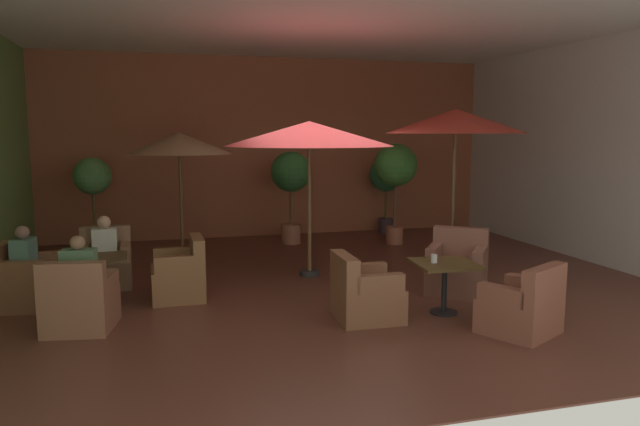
{
  "coord_description": "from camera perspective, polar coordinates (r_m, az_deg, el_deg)",
  "views": [
    {
      "loc": [
        -2.48,
        -8.56,
        2.32
      ],
      "look_at": [
        0.0,
        0.45,
        1.03
      ],
      "focal_mm": 33.07,
      "sensor_mm": 36.0,
      "label": 1
    }
  ],
  "objects": [
    {
      "name": "cafe_table_front_right",
      "position": [
        8.47,
        -20.34,
        -5.2
      ],
      "size": [
        0.69,
        0.69,
        0.66
      ],
      "color": "black",
      "rests_on": "ground_plane"
    },
    {
      "name": "patio_umbrella_near_wall",
      "position": [
        11.03,
        -13.46,
        6.5
      ],
      "size": [
        1.91,
        1.91,
        2.31
      ],
      "color": "#2D2D2D",
      "rests_on": "ground_plane"
    },
    {
      "name": "patio_umbrella_center_beige",
      "position": [
        9.39,
        -1.06,
        7.63
      ],
      "size": [
        2.69,
        2.69,
        2.49
      ],
      "color": "#2D2D2D",
      "rests_on": "ground_plane"
    },
    {
      "name": "patio_umbrella_tall_red",
      "position": [
        10.76,
        12.99,
        8.59
      ],
      "size": [
        2.47,
        2.47,
        2.72
      ],
      "color": "#2D2D2D",
      "rests_on": "ground_plane"
    },
    {
      "name": "potted_tree_mid_left",
      "position": [
        12.24,
        -2.84,
        3.35
      ],
      "size": [
        0.83,
        0.83,
        1.92
      ],
      "color": "#A8694C",
      "rests_on": "ground_plane"
    },
    {
      "name": "ceiling_slab",
      "position": [
        9.06,
        0.8,
        18.39
      ],
      "size": [
        10.07,
        9.06,
        0.06
      ],
      "primitive_type": "cube",
      "color": "white",
      "rests_on": "wall_back_brick"
    },
    {
      "name": "armchair_front_left_east",
      "position": [
        7.27,
        19.02,
        -8.69
      ],
      "size": [
        1.03,
        1.02,
        0.83
      ],
      "color": "brown",
      "rests_on": "ground_plane"
    },
    {
      "name": "wall_back_brick",
      "position": [
        13.29,
        -4.65,
        6.33
      ],
      "size": [
        10.07,
        0.08,
        3.95
      ],
      "primitive_type": "cube",
      "color": "#9B5437",
      "rests_on": "ground_plane"
    },
    {
      "name": "patron_by_window",
      "position": [
        8.71,
        -26.75,
        -3.51
      ],
      "size": [
        0.29,
        0.38,
        0.65
      ],
      "color": "#4D7360",
      "rests_on": "ground_plane"
    },
    {
      "name": "iced_drink_cup",
      "position": [
        7.66,
        10.97,
        -4.35
      ],
      "size": [
        0.08,
        0.08,
        0.11
      ],
      "primitive_type": "cylinder",
      "color": "silver",
      "rests_on": "cafe_table_front_left"
    },
    {
      "name": "wall_right_plain",
      "position": [
        11.37,
        25.86,
        5.32
      ],
      "size": [
        0.08,
        9.06,
        3.95
      ],
      "primitive_type": "cube",
      "color": "silver",
      "rests_on": "ground_plane"
    },
    {
      "name": "armchair_front_right_north",
      "position": [
        9.51,
        -19.99,
        -4.75
      ],
      "size": [
        0.76,
        0.78,
        0.89
      ],
      "color": "#875F42",
      "rests_on": "ground_plane"
    },
    {
      "name": "armchair_front_right_west",
      "position": [
        8.49,
        -13.34,
        -5.95
      ],
      "size": [
        0.72,
        0.75,
        0.87
      ],
      "color": "brown",
      "rests_on": "ground_plane"
    },
    {
      "name": "potted_tree_right_corner",
      "position": [
        13.62,
        6.44,
        3.27
      ],
      "size": [
        0.76,
        0.76,
        1.72
      ],
      "color": "#3B2D35",
      "rests_on": "ground_plane"
    },
    {
      "name": "ground_plane",
      "position": [
        9.21,
        0.75,
        -6.8
      ],
      "size": [
        10.07,
        9.06,
        0.02
      ],
      "primitive_type": "cube",
      "color": "brown"
    },
    {
      "name": "potted_tree_left_corner",
      "position": [
        12.26,
        7.34,
        4.19
      ],
      "size": [
        0.88,
        0.88,
        2.09
      ],
      "color": "#A65F42",
      "rests_on": "ground_plane"
    },
    {
      "name": "armchair_front_left_north",
      "position": [
        7.4,
        4.32,
        -7.91
      ],
      "size": [
        0.79,
        0.77,
        0.83
      ],
      "color": "brown",
      "rests_on": "ground_plane"
    },
    {
      "name": "armchair_front_left_south",
      "position": [
        8.83,
        13.14,
        -5.33
      ],
      "size": [
        1.11,
        1.1,
        0.92
      ],
      "color": "brown",
      "rests_on": "ground_plane"
    },
    {
      "name": "patron_blue_shirt",
      "position": [
        9.39,
        -20.11,
        -2.52
      ],
      "size": [
        0.36,
        0.24,
        0.67
      ],
      "color": "silver",
      "rests_on": "ground_plane"
    },
    {
      "name": "armchair_front_right_east",
      "position": [
        8.8,
        -26.82,
        -6.07
      ],
      "size": [
        0.88,
        0.84,
        0.86
      ],
      "color": "brown",
      "rests_on": "ground_plane"
    },
    {
      "name": "armchair_front_right_south",
      "position": [
        7.54,
        -22.22,
        -8.09
      ],
      "size": [
        0.85,
        0.9,
        0.87
      ],
      "color": "#8F5940",
      "rests_on": "ground_plane"
    },
    {
      "name": "patron_with_friend",
      "position": [
        7.48,
        -22.29,
        -4.93
      ],
      "size": [
        0.41,
        0.28,
        0.68
      ],
      "color": "#4F6F4D",
      "rests_on": "ground_plane"
    },
    {
      "name": "potted_tree_mid_right",
      "position": [
        11.93,
        -21.14,
        2.77
      ],
      "size": [
        0.7,
        0.7,
        1.85
      ],
      "color": "silver",
      "rests_on": "ground_plane"
    },
    {
      "name": "cafe_table_front_left",
      "position": [
        7.74,
        11.97,
        -5.64
      ],
      "size": [
        0.82,
        0.82,
        0.66
      ],
      "color": "black",
      "rests_on": "ground_plane"
    }
  ]
}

